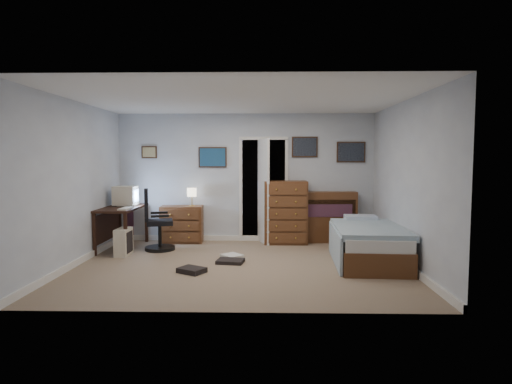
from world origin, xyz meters
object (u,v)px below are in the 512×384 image
low_dresser (182,224)px  tall_dresser (286,212)px  computer_desk (117,216)px  bed (367,243)px  office_chair (156,227)px

low_dresser → tall_dresser: size_ratio=0.67×
computer_desk → bed: 4.38m
office_chair → computer_desk: bearing=153.9°
tall_dresser → bed: bearing=-51.0°
computer_desk → low_dresser: size_ratio=1.64×
low_dresser → tall_dresser: 2.02m
computer_desk → low_dresser: 1.23m
office_chair → bed: size_ratio=0.54×
computer_desk → office_chair: bearing=-10.7°
office_chair → tall_dresser: (2.32, 0.70, 0.18)m
office_chair → tall_dresser: 2.43m
bed → tall_dresser: bearing=132.5°
office_chair → low_dresser: bearing=51.0°
low_dresser → tall_dresser: bearing=-3.2°
computer_desk → low_dresser: computer_desk is taller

